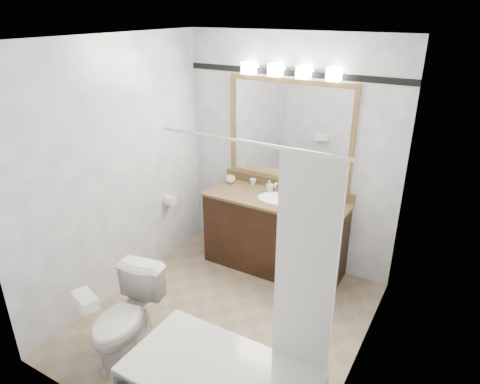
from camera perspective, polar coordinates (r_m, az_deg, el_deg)
room at (r=3.54m, az=-2.15°, el=-0.80°), size 2.42×2.62×2.52m
vanity at (r=4.70m, az=4.63°, el=-5.35°), size 1.53×0.58×0.97m
mirror at (r=4.53m, az=6.55°, el=7.91°), size 1.40×0.04×1.10m
vanity_light_bar at (r=4.35m, az=6.64°, el=15.80°), size 1.02×0.14×0.12m
accent_stripe at (r=4.42m, az=6.98°, el=15.46°), size 2.40×0.01×0.06m
tp_roll at (r=4.87m, az=-9.27°, el=-1.12°), size 0.11×0.12×0.12m
toilet at (r=3.76m, az=-14.99°, el=-15.93°), size 0.53×0.78×0.73m
tissue_box at (r=3.34m, az=-19.91°, el=-13.40°), size 0.24×0.18×0.09m
coffee_maker at (r=4.27m, az=11.04°, el=0.00°), size 0.19×0.23×0.36m
cup_left at (r=4.88m, az=-1.28°, el=1.68°), size 0.14×0.14×0.08m
cup_right at (r=4.83m, az=1.75°, el=1.36°), size 0.08×0.08×0.07m
soap_bottle_a at (r=4.68m, az=3.96°, el=0.85°), size 0.07×0.07×0.12m
soap_bar at (r=4.59m, az=6.17°, el=-0.32°), size 0.09×0.05×0.03m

